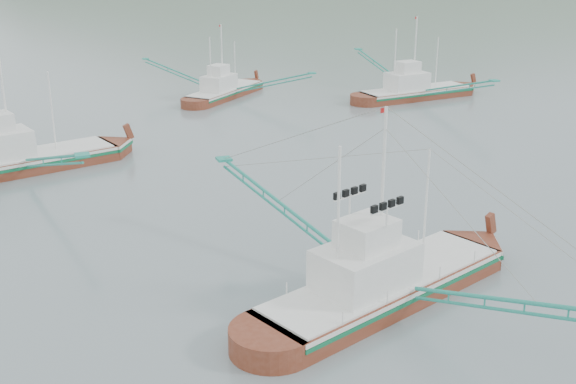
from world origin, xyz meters
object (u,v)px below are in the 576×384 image
object	(u,v)px
bg_boat_right	(415,85)
bg_boat_left	(15,146)
main_boat	(384,261)
bg_boat_far	(224,81)

from	to	relation	value
bg_boat_right	bg_boat_left	size ratio (longest dim) A/B	0.92
main_boat	bg_boat_far	size ratio (longest dim) A/B	1.38
main_boat	bg_boat_left	distance (m)	32.15
bg_boat_right	bg_boat_far	world-z (taller)	bg_boat_right
bg_boat_right	bg_boat_far	bearing A→B (deg)	150.42
bg_boat_far	bg_boat_left	distance (m)	30.11
main_boat	bg_boat_left	bearing A→B (deg)	99.11
bg_boat_far	bg_boat_left	size ratio (longest dim) A/B	0.70
bg_boat_right	bg_boat_far	size ratio (longest dim) A/B	1.31
bg_boat_right	bg_boat_far	xyz separation A→B (m)	(-19.38, 7.75, 0.35)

